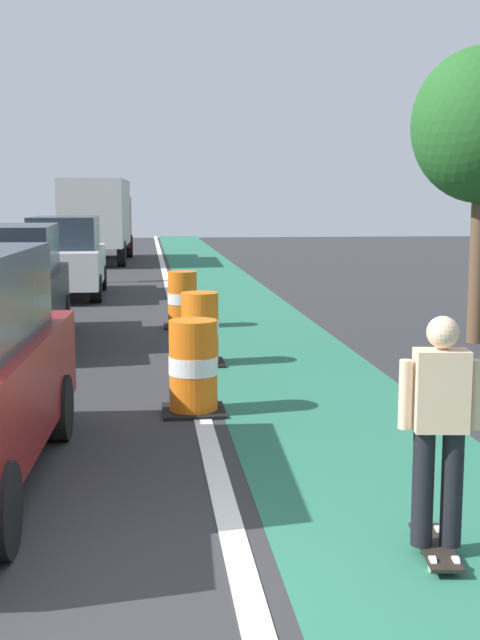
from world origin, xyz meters
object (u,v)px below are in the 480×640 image
object	(u,v)px
traffic_barrel_front	(193,368)
traffic_barrel_back	(182,300)
traffic_barrel_mid	(200,329)
delivery_truck_down_block	(98,216)
parked_suv_third	(66,256)
skateboarder_on_lane	(439,429)
parked_suv_second	(6,284)

from	to	relation	value
traffic_barrel_front	traffic_barrel_back	world-z (taller)	same
traffic_barrel_mid	delivery_truck_down_block	size ratio (longest dim) A/B	0.14
traffic_barrel_back	delivery_truck_down_block	xyz separation A→B (m)	(-2.56, 17.39, 1.31)
traffic_barrel_back	delivery_truck_down_block	size ratio (longest dim) A/B	0.14
traffic_barrel_mid	traffic_barrel_back	size ratio (longest dim) A/B	1.00
traffic_barrel_back	parked_suv_third	bearing A→B (deg)	116.16
traffic_barrel_front	traffic_barrel_mid	xyz separation A→B (m)	(0.26, 2.87, 0.00)
parked_suv_third	traffic_barrel_front	bearing A→B (deg)	-78.02
traffic_barrel_mid	traffic_barrel_back	distance (m)	3.72
skateboarder_on_lane	delivery_truck_down_block	xyz separation A→B (m)	(-3.85, 28.10, 0.94)
skateboarder_on_lane	traffic_barrel_front	world-z (taller)	skateboarder_on_lane
parked_suv_second	traffic_barrel_mid	distance (m)	3.82
skateboarder_on_lane	parked_suv_third	size ratio (longest dim) A/B	0.37
parked_suv_second	skateboarder_on_lane	bearing A→B (deg)	-64.36
traffic_barrel_front	traffic_barrel_back	bearing A→B (deg)	88.60
skateboarder_on_lane	traffic_barrel_front	size ratio (longest dim) A/B	1.55
skateboarder_on_lane	traffic_barrel_front	bearing A→B (deg)	109.42
parked_suv_third	traffic_barrel_back	xyz separation A→B (m)	(2.74, -5.59, -0.50)
parked_suv_second	traffic_barrel_front	bearing A→B (deg)	-59.62
traffic_barrel_back	delivery_truck_down_block	world-z (taller)	delivery_truck_down_block
parked_suv_second	parked_suv_third	size ratio (longest dim) A/B	1.01
delivery_truck_down_block	traffic_barrel_mid	bearing A→B (deg)	-82.82
parked_suv_second	parked_suv_third	world-z (taller)	same
parked_suv_third	delivery_truck_down_block	distance (m)	11.83
skateboarder_on_lane	parked_suv_third	bearing A→B (deg)	103.91
traffic_barrel_back	delivery_truck_down_block	distance (m)	17.63
skateboarder_on_lane	traffic_barrel_back	bearing A→B (deg)	96.88
traffic_barrel_mid	traffic_barrel_back	xyz separation A→B (m)	(-0.10, 3.72, 0.00)
traffic_barrel_front	delivery_truck_down_block	world-z (taller)	delivery_truck_down_block
traffic_barrel_mid	delivery_truck_down_block	bearing A→B (deg)	97.18
traffic_barrel_back	delivery_truck_down_block	bearing A→B (deg)	98.37
skateboarder_on_lane	delivery_truck_down_block	bearing A→B (deg)	97.80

